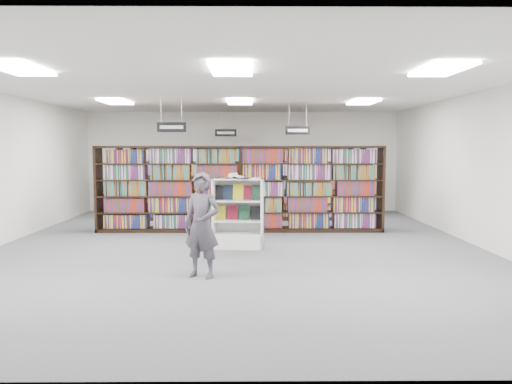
{
  "coord_description": "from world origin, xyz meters",
  "views": [
    {
      "loc": [
        0.29,
        -10.21,
        2.04
      ],
      "look_at": [
        0.38,
        0.5,
        1.1
      ],
      "focal_mm": 35.0,
      "sensor_mm": 36.0,
      "label": 1
    }
  ],
  "objects_px": {
    "open_book": "(234,177)",
    "shopper": "(202,225)",
    "bookshelf_row_near": "(240,189)",
    "endcap_display": "(238,224)"
  },
  "relations": [
    {
      "from": "bookshelf_row_near",
      "to": "endcap_display",
      "type": "distance_m",
      "value": 2.13
    },
    {
      "from": "bookshelf_row_near",
      "to": "open_book",
      "type": "relative_size",
      "value": 9.45
    },
    {
      "from": "bookshelf_row_near",
      "to": "shopper",
      "type": "height_order",
      "value": "bookshelf_row_near"
    },
    {
      "from": "endcap_display",
      "to": "shopper",
      "type": "distance_m",
      "value": 2.47
    },
    {
      "from": "bookshelf_row_near",
      "to": "shopper",
      "type": "xyz_separation_m",
      "value": [
        -0.5,
        -4.44,
        -0.22
      ]
    },
    {
      "from": "open_book",
      "to": "bookshelf_row_near",
      "type": "bearing_deg",
      "value": 102.42
    },
    {
      "from": "open_book",
      "to": "shopper",
      "type": "bearing_deg",
      "value": -85.7
    },
    {
      "from": "shopper",
      "to": "endcap_display",
      "type": "bearing_deg",
      "value": 100.63
    },
    {
      "from": "endcap_display",
      "to": "shopper",
      "type": "height_order",
      "value": "shopper"
    },
    {
      "from": "bookshelf_row_near",
      "to": "endcap_display",
      "type": "height_order",
      "value": "bookshelf_row_near"
    }
  ]
}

